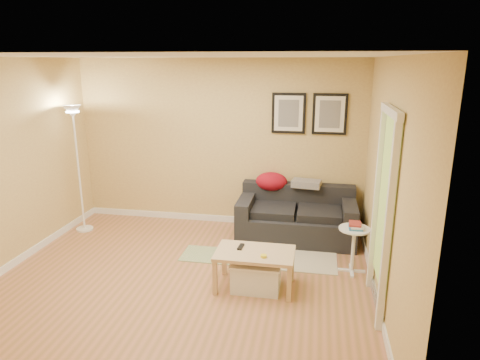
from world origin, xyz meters
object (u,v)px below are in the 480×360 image
at_px(coffee_table, 255,269).
at_px(sofa, 296,214).
at_px(side_table, 353,250).
at_px(floor_lamp, 79,173).
at_px(storage_bin, 256,275).
at_px(book_stack, 356,225).

bearing_deg(coffee_table, sofa, 75.72).
height_order(side_table, floor_lamp, floor_lamp).
bearing_deg(storage_bin, book_stack, 29.17).
distance_m(storage_bin, side_table, 1.29).
xyz_separation_m(storage_bin, side_table, (1.12, 0.63, 0.12)).
xyz_separation_m(book_stack, floor_lamp, (-4.03, 0.66, 0.30)).
distance_m(coffee_table, side_table, 1.29).
bearing_deg(coffee_table, side_table, 27.58).
distance_m(side_table, floor_lamp, 4.12).
distance_m(sofa, side_table, 1.20).
relative_size(storage_bin, side_table, 0.96).
bearing_deg(book_stack, side_table, -154.08).
bearing_deg(floor_lamp, sofa, 4.77).
distance_m(coffee_table, storage_bin, 0.06).
bearing_deg(floor_lamp, coffee_table, -23.60).
relative_size(side_table, floor_lamp, 0.30).
xyz_separation_m(sofa, book_stack, (0.76, -0.93, 0.24)).
height_order(sofa, book_stack, sofa).
relative_size(coffee_table, storage_bin, 1.60).
xyz_separation_m(coffee_table, storage_bin, (0.02, -0.03, -0.05)).
bearing_deg(side_table, coffee_table, -152.49).
bearing_deg(storage_bin, sofa, 76.75).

